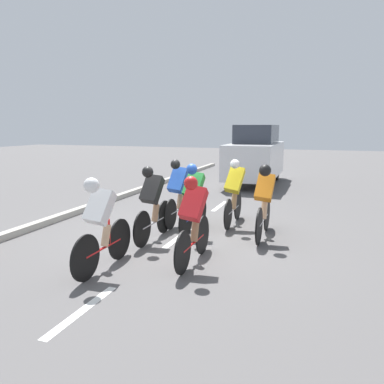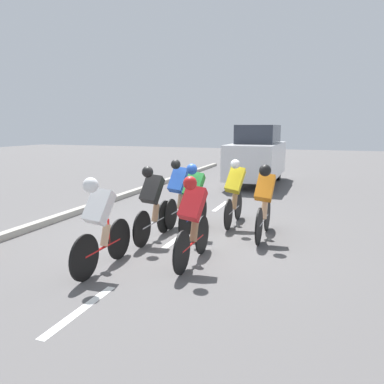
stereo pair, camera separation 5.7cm
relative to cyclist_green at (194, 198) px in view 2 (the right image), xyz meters
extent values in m
plane|color=#565454|center=(0.20, 0.12, -0.77)|extent=(60.00, 60.00, 0.00)
cube|color=white|center=(0.20, 3.56, -0.77)|extent=(0.12, 1.40, 0.01)
cube|color=white|center=(0.20, 0.36, -0.77)|extent=(0.12, 1.40, 0.01)
cube|color=white|center=(0.20, -2.84, -0.77)|extent=(0.12, 1.40, 0.01)
cube|color=#A8A399|center=(3.40, 0.36, -0.70)|extent=(0.20, 27.17, 0.14)
cylinder|color=black|center=(0.02, -0.56, -0.41)|extent=(0.03, 0.71, 0.71)
cylinder|color=black|center=(0.02, 0.41, -0.41)|extent=(0.03, 0.71, 0.71)
cylinder|color=navy|center=(0.02, -0.07, -0.41)|extent=(0.04, 0.98, 0.04)
cylinder|color=navy|center=(0.02, -0.25, -0.20)|extent=(0.04, 0.04, 0.42)
cylinder|color=green|center=(0.02, -0.12, -0.31)|extent=(0.07, 0.07, 0.16)
cylinder|color=beige|center=(0.02, -0.15, -0.23)|extent=(0.12, 0.23, 0.36)
cube|color=green|center=(-0.01, 0.03, 0.26)|extent=(0.39, 0.46, 0.57)
sphere|color=blue|center=(-0.05, 0.25, 0.61)|extent=(0.22, 0.22, 0.22)
cylinder|color=black|center=(0.61, 0.11, -0.43)|extent=(0.03, 0.69, 0.69)
cylinder|color=black|center=(0.61, 1.13, -0.43)|extent=(0.03, 0.69, 0.69)
cylinder|color=#B7B7BC|center=(0.61, 0.62, -0.43)|extent=(0.04, 1.01, 0.04)
cylinder|color=#B7B7BC|center=(0.61, 0.44, -0.22)|extent=(0.04, 0.04, 0.42)
cylinder|color=yellow|center=(0.61, 0.57, -0.33)|extent=(0.07, 0.07, 0.16)
cylinder|color=tan|center=(0.61, 0.54, -0.25)|extent=(0.12, 0.23, 0.36)
cube|color=black|center=(0.59, 0.72, 0.26)|extent=(0.36, 0.47, 0.57)
sphere|color=black|center=(0.57, 0.94, 0.61)|extent=(0.21, 0.21, 0.21)
cylinder|color=black|center=(-0.60, -1.51, -0.43)|extent=(0.03, 0.68, 0.68)
cylinder|color=black|center=(-0.60, -0.55, -0.43)|extent=(0.03, 0.68, 0.68)
cylinder|color=#B7B7BC|center=(-0.60, -1.03, -0.43)|extent=(0.04, 0.96, 0.04)
cylinder|color=#B7B7BC|center=(-0.60, -1.20, -0.22)|extent=(0.04, 0.04, 0.42)
cylinder|color=#1999D8|center=(-0.60, -1.08, -0.33)|extent=(0.07, 0.07, 0.16)
cylinder|color=tan|center=(-0.60, -1.10, -0.25)|extent=(0.12, 0.23, 0.36)
cube|color=yellow|center=(-0.64, -0.93, 0.27)|extent=(0.41, 0.49, 0.63)
sphere|color=white|center=(-0.69, -0.71, 0.64)|extent=(0.20, 0.20, 0.20)
cylinder|color=black|center=(0.69, 1.81, -0.43)|extent=(0.03, 0.69, 0.69)
cylinder|color=black|center=(0.69, 2.77, -0.43)|extent=(0.03, 0.69, 0.69)
cylinder|color=red|center=(0.69, 2.29, -0.43)|extent=(0.04, 0.96, 0.04)
cylinder|color=red|center=(0.69, 2.12, -0.22)|extent=(0.04, 0.04, 0.42)
cylinder|color=white|center=(0.69, 2.24, -0.33)|extent=(0.07, 0.07, 0.16)
cylinder|color=#DBAD84|center=(0.69, 2.22, -0.25)|extent=(0.12, 0.23, 0.36)
cube|color=white|center=(0.66, 2.39, 0.25)|extent=(0.37, 0.46, 0.57)
sphere|color=white|center=(0.64, 2.61, 0.61)|extent=(0.23, 0.23, 0.23)
cylinder|color=black|center=(0.58, -1.13, -0.44)|extent=(0.03, 0.67, 0.67)
cylinder|color=black|center=(0.58, -0.16, -0.44)|extent=(0.03, 0.67, 0.67)
cylinder|color=#B7B7BC|center=(0.58, -0.65, -0.44)|extent=(0.04, 0.97, 0.04)
cylinder|color=#B7B7BC|center=(0.58, -0.81, -0.23)|extent=(0.04, 0.04, 0.42)
cylinder|color=green|center=(0.58, -0.70, -0.34)|extent=(0.07, 0.07, 0.16)
cylinder|color=tan|center=(0.58, -0.72, -0.26)|extent=(0.12, 0.23, 0.36)
cube|color=blue|center=(0.56, -0.55, 0.26)|extent=(0.38, 0.48, 0.60)
sphere|color=black|center=(0.53, -0.33, 0.63)|extent=(0.21, 0.21, 0.21)
cylinder|color=black|center=(-0.54, 1.09, -0.43)|extent=(0.03, 0.67, 0.67)
cylinder|color=black|center=(-0.54, 2.07, -0.43)|extent=(0.03, 0.67, 0.67)
cylinder|color=red|center=(-0.54, 1.58, -0.43)|extent=(0.04, 0.98, 0.04)
cylinder|color=red|center=(-0.54, 1.41, -0.22)|extent=(0.04, 0.04, 0.42)
cylinder|color=#1999D8|center=(-0.54, 1.53, -0.33)|extent=(0.07, 0.07, 0.16)
cylinder|color=#9E704C|center=(-0.54, 1.51, -0.25)|extent=(0.12, 0.23, 0.36)
cube|color=red|center=(-0.58, 1.68, 0.25)|extent=(0.39, 0.47, 0.58)
sphere|color=red|center=(-0.61, 1.90, 0.60)|extent=(0.21, 0.21, 0.21)
cylinder|color=black|center=(-1.40, -0.76, -0.41)|extent=(0.03, 0.71, 0.71)
cylinder|color=black|center=(-1.40, 0.28, -0.41)|extent=(0.03, 0.71, 0.71)
cylinder|color=#B7B7BC|center=(-1.40, -0.24, -0.41)|extent=(0.04, 1.04, 0.04)
cylinder|color=#B7B7BC|center=(-1.40, -0.42, -0.20)|extent=(0.04, 0.04, 0.42)
cylinder|color=yellow|center=(-1.40, -0.29, -0.31)|extent=(0.07, 0.07, 0.16)
cylinder|color=#DBAD84|center=(-1.40, -0.32, -0.23)|extent=(0.12, 0.23, 0.36)
cube|color=orange|center=(-1.42, -0.14, 0.27)|extent=(0.37, 0.46, 0.57)
sphere|color=black|center=(-1.45, 0.08, 0.62)|extent=(0.23, 0.23, 0.23)
cylinder|color=black|center=(-0.69, -5.90, -0.45)|extent=(0.14, 0.64, 0.64)
cylinder|color=black|center=(0.67, -5.90, -0.45)|extent=(0.14, 0.64, 0.64)
cylinder|color=black|center=(-0.69, -8.56, -0.45)|extent=(0.14, 0.64, 0.64)
cylinder|color=black|center=(0.67, -8.56, -0.45)|extent=(0.14, 0.64, 0.64)
cube|color=silver|center=(-0.01, -7.23, 0.17)|extent=(1.70, 4.28, 1.25)
cube|color=#2D333D|center=(-0.01, -7.44, 1.14)|extent=(1.39, 2.36, 0.69)
camera|label=1|loc=(-2.46, 7.10, 1.44)|focal=35.00mm
camera|label=2|loc=(-2.51, 7.08, 1.44)|focal=35.00mm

